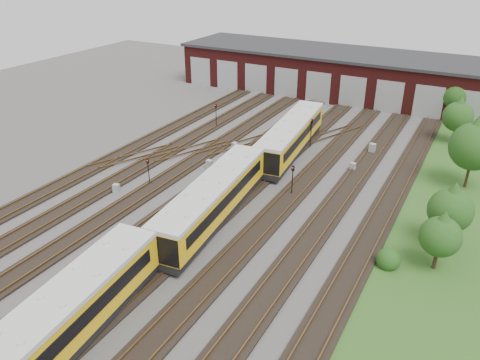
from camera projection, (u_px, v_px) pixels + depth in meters
The scene contains 21 objects.
ground at pixel (200, 209), 40.25m from camera, with size 120.00×120.00×0.00m, color #413E3C.
track_network at pixel (202, 205), 40.73m from camera, with size 30.40×70.00×0.33m.
maintenance_shed at pixel (345, 73), 70.16m from camera, with size 51.00×12.50×6.35m.
grass_verge at pixel (451, 211), 39.91m from camera, with size 8.00×55.00×0.05m, color #2D521B.
metro_train at pixel (213, 199), 37.68m from camera, with size 4.45×48.06×3.28m.
signal_mast_0 at pixel (148, 169), 43.55m from camera, with size 0.25×0.23×2.70m.
signal_mast_1 at pixel (216, 113), 57.44m from camera, with size 0.24×0.23×3.08m.
signal_mast_2 at pixel (293, 176), 41.75m from camera, with size 0.27×0.25×2.90m.
signal_mast_3 at pixel (311, 129), 51.77m from camera, with size 0.29×0.28×3.33m.
relay_cabinet_0 at pixel (116, 189), 42.62m from camera, with size 0.56×0.46×0.93m, color #9C9EA1.
relay_cabinet_1 at pixel (235, 147), 51.53m from camera, with size 0.58×0.49×0.97m, color #9C9EA1.
relay_cabinet_2 at pixel (209, 165), 47.36m from camera, with size 0.57×0.48×0.95m, color #9C9EA1.
relay_cabinet_3 at pixel (353, 167), 46.97m from camera, with size 0.51×0.43×0.86m, color #9C9EA1.
relay_cabinet_4 at pixel (372, 148), 50.98m from camera, with size 0.65×0.54×1.09m, color #9C9EA1.
tree_0 at pixel (456, 93), 59.15m from camera, with size 3.48×3.48×5.77m.
tree_1 at pixel (459, 113), 52.29m from camera, with size 3.35×3.35×5.54m.
tree_2 at pixel (476, 141), 41.81m from camera, with size 4.40×4.40×7.29m.
tree_3 at pixel (441, 232), 31.50m from camera, with size 2.82×2.82×4.68m.
tree_4 at pixel (452, 206), 33.82m from camera, with size 3.26×3.26×5.40m.
bush_0 at pixel (389, 256), 32.70m from camera, with size 1.68×1.68×1.68m, color #1D4413.
bush_1 at pixel (476, 140), 52.83m from camera, with size 1.40×1.40×1.40m, color #1D4413.
Camera 1 is at (19.77, -28.92, 20.27)m, focal length 35.00 mm.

